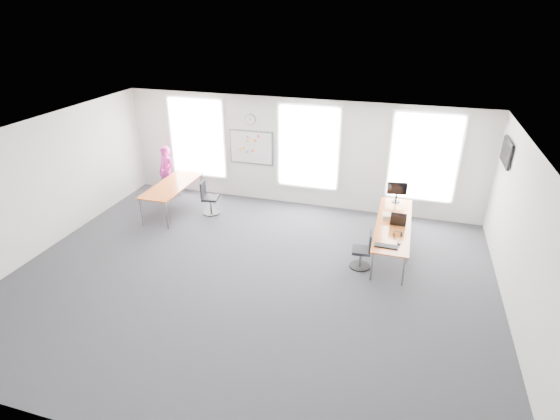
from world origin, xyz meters
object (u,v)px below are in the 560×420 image
(keyboard, at_px, (386,246))
(headphones, at_px, (397,234))
(desk_right, at_px, (393,225))
(person, at_px, (167,173))
(chair_right, at_px, (363,252))
(monitor, at_px, (397,190))
(chair_left, at_px, (209,199))
(desk_left, at_px, (172,187))

(keyboard, height_order, headphones, headphones)
(desk_right, xyz_separation_m, headphones, (0.11, -0.59, 0.10))
(person, bearing_deg, chair_right, 0.35)
(headphones, xyz_separation_m, monitor, (-0.13, 1.79, 0.27))
(chair_left, bearing_deg, headphones, -112.67)
(headphones, bearing_deg, chair_right, -137.79)
(headphones, height_order, monitor, monitor)
(desk_right, relative_size, monitor, 5.35)
(desk_left, height_order, person, person)
(desk_left, height_order, monitor, monitor)
(desk_right, distance_m, chair_left, 4.96)
(person, height_order, keyboard, person)
(desk_right, distance_m, desk_left, 5.92)
(chair_left, relative_size, keyboard, 1.88)
(desk_right, bearing_deg, chair_left, 172.85)
(desk_right, xyz_separation_m, person, (-6.51, 1.25, 0.12))
(desk_right, bearing_deg, keyboard, -94.37)
(chair_right, distance_m, chair_left, 4.63)
(monitor, bearing_deg, chair_right, -112.40)
(chair_right, height_order, monitor, monitor)
(chair_left, height_order, person, person)
(desk_right, xyz_separation_m, chair_right, (-0.55, -0.92, -0.28))
(desk_left, height_order, headphones, headphones)
(keyboard, bearing_deg, desk_left, 166.26)
(person, distance_m, monitor, 6.49)
(desk_left, xyz_separation_m, headphones, (6.01, -1.05, 0.04))
(headphones, bearing_deg, desk_left, -174.44)
(chair_left, height_order, keyboard, chair_left)
(desk_right, bearing_deg, headphones, -79.43)
(desk_right, height_order, desk_left, desk_left)
(monitor, bearing_deg, desk_left, 178.80)
(keyboard, bearing_deg, monitor, 89.91)
(desk_right, height_order, headphones, headphones)
(desk_left, bearing_deg, person, 127.62)
(chair_right, distance_m, headphones, 0.83)
(chair_left, height_order, monitor, monitor)
(person, bearing_deg, chair_left, -1.41)
(chair_right, height_order, keyboard, chair_right)
(chair_right, relative_size, monitor, 1.59)
(monitor, bearing_deg, headphones, -94.23)
(desk_right, distance_m, chair_right, 1.11)
(chair_right, distance_m, monitor, 2.29)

